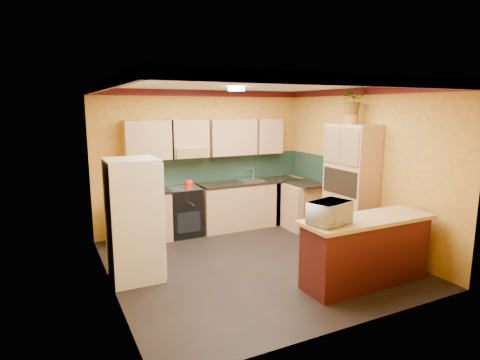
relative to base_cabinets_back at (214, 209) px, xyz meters
name	(u,v)px	position (x,y,z in m)	size (l,w,h in m)	color
room_shell	(247,126)	(-0.08, -1.52, 1.65)	(4.24, 4.24, 2.72)	black
base_cabinets_back	(214,209)	(0.00, 0.00, 0.00)	(3.65, 0.60, 0.88)	tan
countertop_back	(214,185)	(0.00, 0.00, 0.46)	(3.65, 0.62, 0.04)	black
stove	(184,211)	(-0.62, 0.00, 0.02)	(0.58, 0.58, 0.91)	black
kettle	(189,183)	(-0.52, -0.05, 0.56)	(0.17, 0.17, 0.18)	#AD180B
sink	(250,180)	(0.78, 0.00, 0.50)	(0.48, 0.40, 0.03)	silver
base_cabinets_right	(306,206)	(1.70, -0.65, 0.00)	(0.60, 0.80, 0.88)	tan
countertop_right	(307,184)	(1.70, -0.65, 0.46)	(0.62, 0.80, 0.04)	black
fridge	(134,220)	(-1.85, -1.57, 0.41)	(0.68, 0.66, 1.70)	white
pantry	(351,186)	(1.75, -1.84, 0.61)	(0.48, 0.90, 2.10)	tan
fern_pot	(352,119)	(1.75, -1.79, 1.74)	(0.22, 0.22, 0.16)	#B05A2A
fern	(353,99)	(1.75, -1.79, 2.06)	(0.44, 0.38, 0.49)	tan
breakfast_bar	(366,253)	(0.91, -3.12, 0.00)	(1.80, 0.55, 0.88)	#481012
bar_top	(368,219)	(0.91, -3.12, 0.47)	(1.90, 0.65, 0.05)	tan
microwave	(330,213)	(0.26, -3.12, 0.63)	(0.52, 0.35, 0.29)	white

